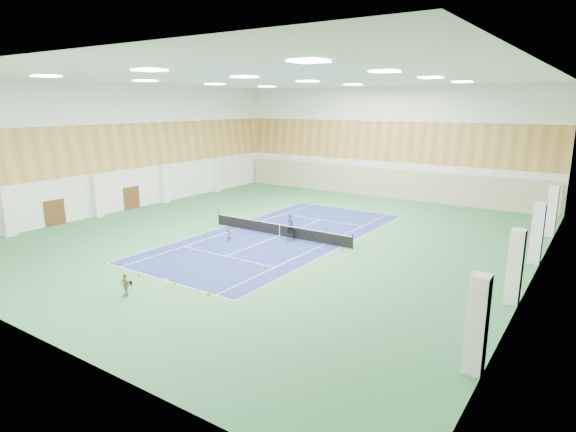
% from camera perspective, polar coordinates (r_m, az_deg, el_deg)
% --- Properties ---
extents(ground, '(40.00, 40.00, 0.00)m').
position_cam_1_polar(ground, '(38.09, -1.00, -2.35)').
color(ground, '#317343').
rests_on(ground, ground).
extents(room_shell, '(36.00, 40.00, 12.00)m').
position_cam_1_polar(room_shell, '(36.94, -1.04, 6.65)').
color(room_shell, white).
rests_on(room_shell, ground).
extents(wood_cladding, '(36.00, 40.00, 8.00)m').
position_cam_1_polar(wood_cladding, '(36.77, -1.05, 9.75)').
color(wood_cladding, '#C38C48').
rests_on(wood_cladding, room_shell).
extents(ceiling_light_grid, '(21.40, 25.40, 0.06)m').
position_cam_1_polar(ceiling_light_grid, '(36.74, -1.08, 15.86)').
color(ceiling_light_grid, white).
rests_on(ceiling_light_grid, room_shell).
extents(court_surface, '(10.97, 23.77, 0.01)m').
position_cam_1_polar(court_surface, '(38.09, -1.00, -2.35)').
color(court_surface, navy).
rests_on(court_surface, ground).
extents(tennis_balls_scatter, '(10.57, 22.77, 0.07)m').
position_cam_1_polar(tennis_balls_scatter, '(38.08, -1.00, -2.29)').
color(tennis_balls_scatter, '#C6DE25').
rests_on(tennis_balls_scatter, ground).
extents(tennis_net, '(12.80, 0.10, 1.10)m').
position_cam_1_polar(tennis_net, '(37.95, -1.00, -1.55)').
color(tennis_net, black).
rests_on(tennis_net, ground).
extents(back_curtain, '(35.40, 0.16, 3.20)m').
position_cam_1_polar(back_curtain, '(54.73, 11.00, 3.90)').
color(back_curtain, '#C6B793').
rests_on(back_curtain, ground).
extents(door_left_a, '(0.08, 1.80, 2.20)m').
position_cam_1_polar(door_left_a, '(45.75, -25.90, 0.36)').
color(door_left_a, '#593319').
rests_on(door_left_a, ground).
extents(door_left_b, '(0.08, 1.80, 2.20)m').
position_cam_1_polar(door_left_b, '(50.09, -18.03, 2.06)').
color(door_left_b, '#593319').
rests_on(door_left_b, ground).
extents(coach, '(0.61, 0.42, 1.62)m').
position_cam_1_polar(coach, '(38.56, 0.25, -0.92)').
color(coach, navy).
rests_on(coach, ground).
extents(child_court, '(0.53, 0.44, 1.00)m').
position_cam_1_polar(child_court, '(36.57, -7.01, -2.30)').
color(child_court, gray).
rests_on(child_court, ground).
extents(child_apron, '(0.78, 0.37, 1.30)m').
position_cam_1_polar(child_apron, '(27.69, -18.73, -7.73)').
color(child_apron, tan).
rests_on(child_apron, ground).
extents(ball_cart, '(0.73, 0.73, 0.96)m').
position_cam_1_polar(ball_cart, '(36.68, 0.34, -2.19)').
color(ball_cart, black).
rests_on(ball_cart, ground).
extents(cone_svc_a, '(0.18, 0.18, 0.20)m').
position_cam_1_polar(cone_svc_a, '(35.65, -11.48, -3.55)').
color(cone_svc_a, orange).
rests_on(cone_svc_a, ground).
extents(cone_svc_b, '(0.19, 0.19, 0.21)m').
position_cam_1_polar(cone_svc_b, '(34.23, -9.82, -4.17)').
color(cone_svc_b, '#FF4F0D').
rests_on(cone_svc_b, ground).
extents(cone_svc_c, '(0.21, 0.21, 0.23)m').
position_cam_1_polar(cone_svc_c, '(32.46, -5.93, -4.99)').
color(cone_svc_c, orange).
rests_on(cone_svc_c, ground).
extents(cone_svc_d, '(0.23, 0.23, 0.25)m').
position_cam_1_polar(cone_svc_d, '(30.58, -2.74, -6.07)').
color(cone_svc_d, '#E6520C').
rests_on(cone_svc_d, ground).
extents(cone_base_a, '(0.19, 0.19, 0.21)m').
position_cam_1_polar(cone_base_a, '(33.18, -18.79, -5.26)').
color(cone_base_a, '#FF610D').
rests_on(cone_base_a, ground).
extents(cone_base_b, '(0.22, 0.22, 0.24)m').
position_cam_1_polar(cone_base_b, '(30.71, -17.25, -6.59)').
color(cone_base_b, '#F95F0D').
rests_on(cone_base_b, ground).
extents(cone_base_c, '(0.17, 0.17, 0.19)m').
position_cam_1_polar(cone_base_c, '(28.81, -13.27, -7.72)').
color(cone_base_c, '#DE5C0B').
rests_on(cone_base_c, ground).
extents(cone_base_d, '(0.21, 0.21, 0.24)m').
position_cam_1_polar(cone_base_d, '(26.86, -9.40, -9.05)').
color(cone_base_d, '#FF560D').
rests_on(cone_base_d, ground).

